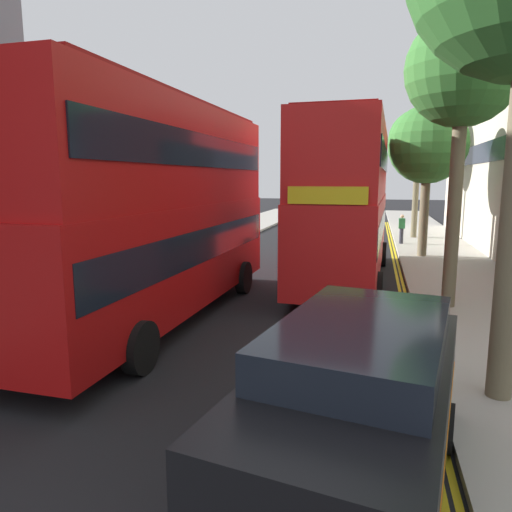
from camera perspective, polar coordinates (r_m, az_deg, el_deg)
name	(u,v)px	position (r m, az deg, el deg)	size (l,w,h in m)	color
sidewalk_right	(472,292)	(16.83, 24.82, -3.96)	(4.00, 80.00, 0.14)	#ADA89E
sidewalk_left	(115,272)	(19.24, -16.77, -1.91)	(4.00, 80.00, 0.14)	#ADA89E
kerb_line_outer	(408,305)	(14.64, 18.07, -5.71)	(0.10, 56.00, 0.01)	yellow
kerb_line_inner	(403,305)	(14.63, 17.44, -5.69)	(0.10, 56.00, 0.01)	yellow
double_decker_bus_away	(159,205)	(12.35, -11.79, 6.08)	(2.97, 10.86, 5.64)	#B20F0F
double_decker_bus_oncoming	(347,198)	(17.20, 11.07, 6.97)	(3.07, 10.88, 5.64)	red
taxi_minivan	(356,416)	(5.64, 12.05, -18.55)	(2.70, 5.07, 2.12)	black
pedestrian_far	(402,228)	(27.26, 17.33, 3.22)	(0.34, 0.22, 1.62)	#2D2D38
street_tree_near	(419,140)	(30.51, 19.21, 13.24)	(3.55, 3.55, 7.72)	#6B6047
street_tree_mid	(463,72)	(14.24, 23.97, 19.78)	(3.02, 3.02, 7.93)	#6B6047
street_tree_far	(428,146)	(23.06, 20.22, 12.53)	(3.53, 3.53, 6.87)	#6B6047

